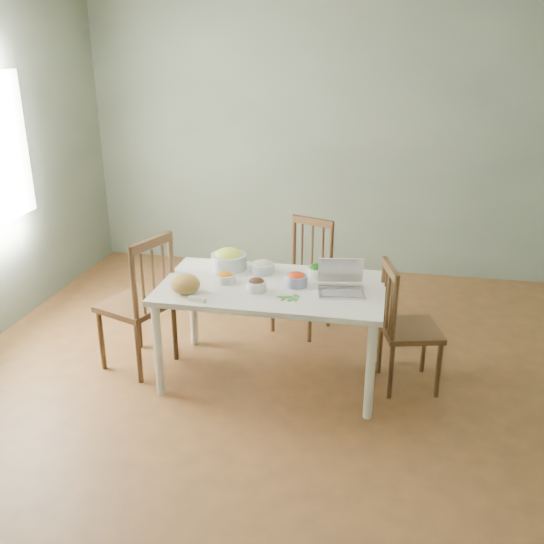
% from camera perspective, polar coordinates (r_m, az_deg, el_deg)
% --- Properties ---
extents(floor, '(5.00, 5.00, 0.00)m').
position_cam_1_polar(floor, '(4.42, 1.12, -10.81)').
color(floor, '#543820').
rests_on(floor, ground).
extents(wall_back, '(5.00, 0.00, 2.70)m').
position_cam_1_polar(wall_back, '(6.31, 5.38, 12.03)').
color(wall_back, gray).
rests_on(wall_back, ground).
extents(wall_front, '(5.00, 0.00, 2.70)m').
position_cam_1_polar(wall_front, '(1.69, -14.58, -15.73)').
color(wall_front, gray).
rests_on(wall_front, ground).
extents(dining_table, '(1.56, 0.88, 0.73)m').
position_cam_1_polar(dining_table, '(4.38, -0.00, -5.68)').
color(dining_table, white).
rests_on(dining_table, floor).
extents(chair_far, '(0.53, 0.52, 0.94)m').
position_cam_1_polar(chair_far, '(5.07, 2.78, -0.53)').
color(chair_far, '#3B260E').
rests_on(chair_far, floor).
extents(chair_left, '(0.57, 0.59, 1.04)m').
position_cam_1_polar(chair_left, '(4.60, -12.69, -2.71)').
color(chair_left, '#3B260E').
rests_on(chair_left, floor).
extents(chair_right, '(0.47, 0.49, 0.92)m').
position_cam_1_polar(chair_right, '(4.36, 12.91, -5.04)').
color(chair_right, '#3B260E').
rests_on(chair_right, floor).
extents(bread_boule, '(0.21, 0.21, 0.13)m').
position_cam_1_polar(bread_boule, '(4.12, -8.14, -1.13)').
color(bread_boule, '#AF8C4A').
rests_on(bread_boule, dining_table).
extents(butter_stick, '(0.12, 0.06, 0.03)m').
position_cam_1_polar(butter_stick, '(4.00, -7.01, -2.56)').
color(butter_stick, '#EEE5C9').
rests_on(butter_stick, dining_table).
extents(bowl_squash, '(0.35, 0.35, 0.15)m').
position_cam_1_polar(bowl_squash, '(4.52, -4.07, 1.24)').
color(bowl_squash, '#BBC548').
rests_on(bowl_squash, dining_table).
extents(bowl_carrot, '(0.17, 0.17, 0.08)m').
position_cam_1_polar(bowl_carrot, '(4.28, -4.42, -0.50)').
color(bowl_carrot, orange).
rests_on(bowl_carrot, dining_table).
extents(bowl_onion, '(0.22, 0.22, 0.09)m').
position_cam_1_polar(bowl_onion, '(4.44, -0.91, 0.49)').
color(bowl_onion, silver).
rests_on(bowl_onion, dining_table).
extents(bowl_mushroom, '(0.16, 0.16, 0.09)m').
position_cam_1_polar(bowl_mushroom, '(4.12, -1.47, -1.21)').
color(bowl_mushroom, black).
rests_on(bowl_mushroom, dining_table).
extents(bowl_redpep, '(0.19, 0.19, 0.09)m').
position_cam_1_polar(bowl_redpep, '(4.21, 2.27, -0.67)').
color(bowl_redpep, '#E54017').
rests_on(bowl_redpep, dining_table).
extents(bowl_broccoli, '(0.19, 0.19, 0.09)m').
position_cam_1_polar(bowl_broccoli, '(4.39, 4.25, 0.15)').
color(bowl_broccoli, '#154D0C').
rests_on(bowl_broccoli, dining_table).
extents(flatbread, '(0.26, 0.26, 0.02)m').
position_cam_1_polar(flatbread, '(4.48, 4.66, 0.11)').
color(flatbread, beige).
rests_on(flatbread, dining_table).
extents(basil_bunch, '(0.18, 0.18, 0.02)m').
position_cam_1_polar(basil_bunch, '(4.03, 1.52, -2.32)').
color(basil_bunch, '#2E6124').
rests_on(basil_bunch, dining_table).
extents(laptop, '(0.36, 0.33, 0.21)m').
position_cam_1_polar(laptop, '(4.09, 6.61, -0.65)').
color(laptop, silver).
rests_on(laptop, dining_table).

